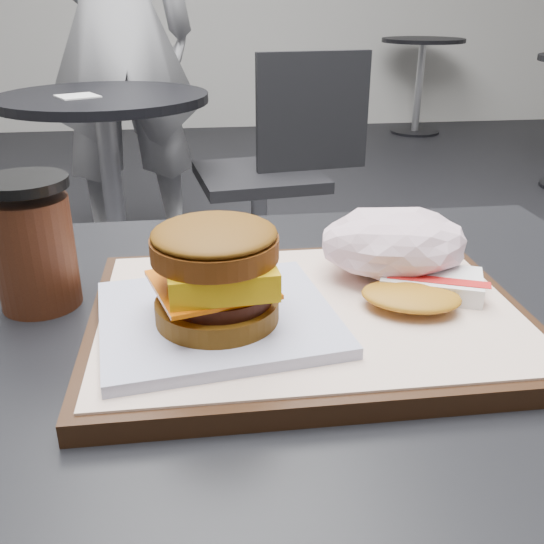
{
  "coord_description": "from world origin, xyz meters",
  "views": [
    {
      "loc": [
        -0.05,
        -0.47,
        1.04
      ],
      "look_at": [
        0.0,
        -0.03,
        0.83
      ],
      "focal_mm": 40.0,
      "sensor_mm": 36.0,
      "label": 1
    }
  ],
  "objects": [
    {
      "name": "napkin",
      "position": [
        -0.42,
        1.59,
        0.75
      ],
      "size": [
        0.16,
        0.16,
        0.0
      ],
      "primitive_type": "cube",
      "rotation": [
        0.0,
        0.0,
        0.48
      ],
      "color": "white",
      "rests_on": "neighbor_table"
    },
    {
      "name": "serving_tray",
      "position": [
        0.04,
        -0.01,
        0.78
      ],
      "size": [
        0.38,
        0.28,
        0.02
      ],
      "color": "black",
      "rests_on": "customer_table"
    },
    {
      "name": "patron",
      "position": [
        -0.35,
        2.25,
        0.92
      ],
      "size": [
        0.75,
        0.57,
        1.84
      ],
      "primitive_type": "imported",
      "rotation": [
        0.0,
        0.0,
        3.35
      ],
      "color": "silver",
      "rests_on": "ground"
    },
    {
      "name": "coffee_cup",
      "position": [
        -0.21,
        0.07,
        0.83
      ],
      "size": [
        0.08,
        0.08,
        0.12
      ],
      "color": "#3F1C0F",
      "rests_on": "customer_table"
    },
    {
      "name": "bg_table_far",
      "position": [
        1.8,
        4.5,
        0.56
      ],
      "size": [
        0.66,
        0.66,
        0.75
      ],
      "color": "black",
      "rests_on": "ground"
    },
    {
      "name": "customer_table",
      "position": [
        0.0,
        0.0,
        0.58
      ],
      "size": [
        0.8,
        0.6,
        0.77
      ],
      "color": "#A5A5AA",
      "rests_on": "ground"
    },
    {
      "name": "neighbor_chair",
      "position": [
        0.23,
        1.62,
        0.51
      ],
      "size": [
        0.63,
        0.47,
        0.88
      ],
      "color": "#9B9BA0",
      "rests_on": "ground"
    },
    {
      "name": "crumpled_wrapper",
      "position": [
        0.13,
        0.05,
        0.82
      ],
      "size": [
        0.14,
        0.11,
        0.06
      ],
      "primitive_type": null,
      "color": "white",
      "rests_on": "serving_tray"
    },
    {
      "name": "neighbor_table",
      "position": [
        -0.35,
        1.65,
        0.55
      ],
      "size": [
        0.7,
        0.7,
        0.75
      ],
      "color": "black",
      "rests_on": "ground"
    },
    {
      "name": "hash_brown",
      "position": [
        0.14,
        -0.01,
        0.8
      ],
      "size": [
        0.13,
        0.12,
        0.02
      ],
      "color": "white",
      "rests_on": "serving_tray"
    },
    {
      "name": "breakfast_sandwich",
      "position": [
        -0.04,
        -0.03,
        0.83
      ],
      "size": [
        0.21,
        0.19,
        0.09
      ],
      "color": "white",
      "rests_on": "serving_tray"
    }
  ]
}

